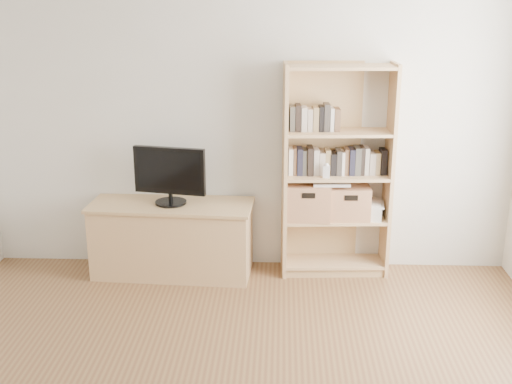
# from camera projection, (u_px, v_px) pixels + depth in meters

# --- Properties ---
(back_wall) EXTENTS (4.50, 0.02, 2.60)m
(back_wall) POSITION_uv_depth(u_px,v_px,m) (249.00, 120.00, 5.39)
(back_wall) COLOR beige
(back_wall) RESTS_ON floor
(tv_stand) EXTENTS (1.35, 0.57, 0.61)m
(tv_stand) POSITION_uv_depth(u_px,v_px,m) (172.00, 240.00, 5.48)
(tv_stand) COLOR tan
(tv_stand) RESTS_ON floor
(bookshelf) EXTENTS (0.91, 0.37, 1.80)m
(bookshelf) POSITION_uv_depth(u_px,v_px,m) (337.00, 172.00, 5.33)
(bookshelf) COLOR tan
(bookshelf) RESTS_ON floor
(television) EXTENTS (0.61, 0.16, 0.48)m
(television) POSITION_uv_depth(u_px,v_px,m) (170.00, 176.00, 5.31)
(television) COLOR black
(television) RESTS_ON tv_stand
(books_row_mid) EXTENTS (0.80, 0.21, 0.21)m
(books_row_mid) POSITION_uv_depth(u_px,v_px,m) (337.00, 161.00, 5.32)
(books_row_mid) COLOR beige
(books_row_mid) RESTS_ON bookshelf
(books_row_upper) EXTENTS (0.39, 0.17, 0.20)m
(books_row_upper) POSITION_uv_depth(u_px,v_px,m) (314.00, 118.00, 5.21)
(books_row_upper) COLOR beige
(books_row_upper) RESTS_ON bookshelf
(baby_monitor) EXTENTS (0.06, 0.04, 0.10)m
(baby_monitor) POSITION_uv_depth(u_px,v_px,m) (326.00, 172.00, 5.22)
(baby_monitor) COLOR white
(baby_monitor) RESTS_ON bookshelf
(basket_left) EXTENTS (0.37, 0.31, 0.31)m
(basket_left) POSITION_uv_depth(u_px,v_px,m) (307.00, 200.00, 5.39)
(basket_left) COLOR #986644
(basket_left) RESTS_ON bookshelf
(basket_right) EXTENTS (0.35, 0.29, 0.28)m
(basket_right) POSITION_uv_depth(u_px,v_px,m) (349.00, 202.00, 5.40)
(basket_right) COLOR #986644
(basket_right) RESTS_ON bookshelf
(laptop) EXTENTS (0.31, 0.22, 0.02)m
(laptop) POSITION_uv_depth(u_px,v_px,m) (331.00, 182.00, 5.33)
(laptop) COLOR silver
(laptop) RESTS_ON basket_left
(magazine_stack) EXTENTS (0.22, 0.28, 0.12)m
(magazine_stack) POSITION_uv_depth(u_px,v_px,m) (372.00, 211.00, 5.43)
(magazine_stack) COLOR silver
(magazine_stack) RESTS_ON bookshelf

